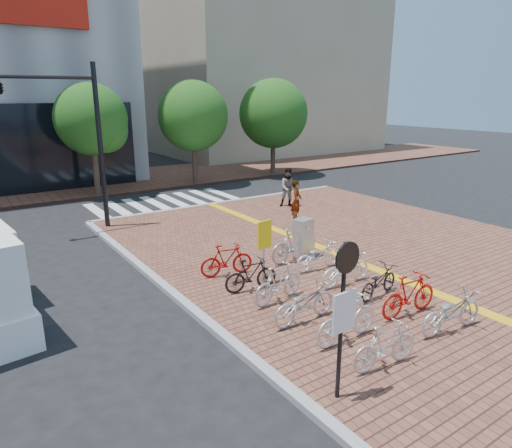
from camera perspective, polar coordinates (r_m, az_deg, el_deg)
ground at (r=12.94m, az=12.55°, el=-9.54°), size 120.00×120.00×0.00m
kerb_north at (r=23.67m, az=-3.67°, el=2.72°), size 14.00×0.25×0.15m
far_sidewalk at (r=30.61m, az=-17.30°, el=5.07°), size 70.00×8.00×0.15m
building_beige at (r=48.09m, az=-0.51°, el=20.17°), size 20.00×18.00×18.00m
crosswalk at (r=24.33m, az=-11.17°, el=2.65°), size 7.50×4.00×0.01m
street_trees at (r=28.82m, az=-5.94°, el=13.13°), size 16.20×4.60×6.35m
bike_0 at (r=9.80m, az=15.85°, el=-14.39°), size 1.67×0.65×0.98m
bike_1 at (r=10.51m, az=11.33°, el=-11.50°), size 1.84×0.56×1.10m
bike_2 at (r=11.21m, az=6.05°, el=-9.78°), size 1.86×0.69×0.97m
bike_3 at (r=12.17m, az=2.82°, el=-7.39°), size 1.77×0.73×1.03m
bike_4 at (r=12.81m, az=-0.64°, el=-6.36°), size 1.63×0.67×0.95m
bike_5 at (r=13.87m, az=-3.69°, el=-4.50°), size 1.71×0.78×0.99m
bike_6 at (r=11.64m, az=23.23°, el=-10.02°), size 1.95×0.86×0.99m
bike_7 at (r=12.05m, az=18.60°, el=-8.38°), size 1.84×0.64×1.08m
bike_8 at (r=12.92m, az=15.07°, el=-6.97°), size 1.69×0.82×0.85m
bike_9 at (r=13.48m, az=11.13°, el=-5.50°), size 1.81×0.64×0.95m
bike_10 at (r=14.47m, az=7.75°, el=-3.94°), size 1.72×0.64×0.89m
bike_11 at (r=15.05m, az=4.81°, el=-2.50°), size 1.98×0.68×1.17m
pedestrian_a at (r=19.61m, az=5.07°, el=2.86°), size 0.79×0.75×1.82m
pedestrian_b at (r=22.33m, az=4.14°, el=4.57°), size 1.15×1.07×1.88m
utility_box at (r=15.42m, az=5.90°, el=-1.76°), size 0.69×0.56×1.33m
yellow_sign at (r=13.05m, az=1.06°, el=-2.03°), size 0.51×0.16×1.89m
notice_sign at (r=8.06m, az=10.92°, el=-9.66°), size 0.56×0.14×3.01m
traffic_light_pole at (r=19.05m, az=-23.64°, el=12.15°), size 3.50×1.35×6.52m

